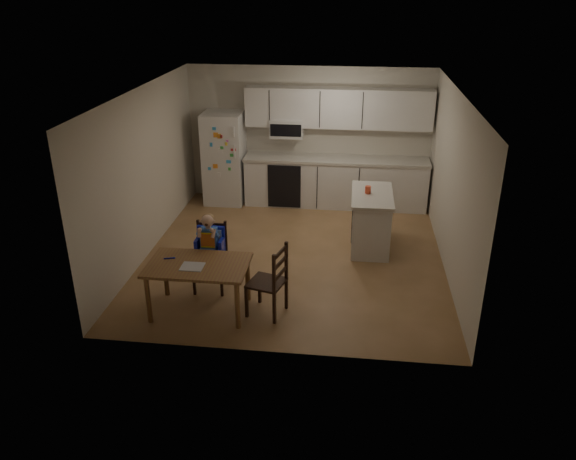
{
  "coord_description": "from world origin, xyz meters",
  "views": [
    {
      "loc": [
        0.83,
        -7.73,
        3.89
      ],
      "look_at": [
        0.04,
        -1.13,
        0.92
      ],
      "focal_mm": 35.0,
      "sensor_mm": 36.0,
      "label": 1
    }
  ],
  "objects_px": {
    "dining_table": "(198,270)",
    "refrigerator": "(224,158)",
    "red_cup": "(368,190)",
    "chair_side": "(273,277)",
    "kitchen_island": "(371,220)",
    "chair_booster": "(210,243)"
  },
  "relations": [
    {
      "from": "chair_booster",
      "to": "dining_table",
      "type": "bearing_deg",
      "value": -90.55
    },
    {
      "from": "kitchen_island",
      "to": "chair_booster",
      "type": "bearing_deg",
      "value": -144.11
    },
    {
      "from": "kitchen_island",
      "to": "refrigerator",
      "type": "bearing_deg",
      "value": 147.97
    },
    {
      "from": "kitchen_island",
      "to": "chair_side",
      "type": "relative_size",
      "value": 1.26
    },
    {
      "from": "dining_table",
      "to": "refrigerator",
      "type": "bearing_deg",
      "value": 97.85
    },
    {
      "from": "refrigerator",
      "to": "red_cup",
      "type": "bearing_deg",
      "value": -32.37
    },
    {
      "from": "kitchen_island",
      "to": "red_cup",
      "type": "xyz_separation_m",
      "value": [
        -0.07,
        0.02,
        0.5
      ]
    },
    {
      "from": "red_cup",
      "to": "chair_side",
      "type": "relative_size",
      "value": 0.12
    },
    {
      "from": "dining_table",
      "to": "chair_side",
      "type": "relative_size",
      "value": 1.32
    },
    {
      "from": "refrigerator",
      "to": "red_cup",
      "type": "height_order",
      "value": "refrigerator"
    },
    {
      "from": "kitchen_island",
      "to": "dining_table",
      "type": "distance_m",
      "value": 3.09
    },
    {
      "from": "refrigerator",
      "to": "chair_side",
      "type": "bearing_deg",
      "value": -69.06
    },
    {
      "from": "chair_booster",
      "to": "kitchen_island",
      "type": "bearing_deg",
      "value": 35.3
    },
    {
      "from": "dining_table",
      "to": "chair_side",
      "type": "distance_m",
      "value": 0.94
    },
    {
      "from": "refrigerator",
      "to": "dining_table",
      "type": "relative_size",
      "value": 1.35
    },
    {
      "from": "red_cup",
      "to": "dining_table",
      "type": "height_order",
      "value": "red_cup"
    },
    {
      "from": "kitchen_island",
      "to": "dining_table",
      "type": "xyz_separation_m",
      "value": [
        -2.17,
        -2.19,
        0.14
      ]
    },
    {
      "from": "kitchen_island",
      "to": "chair_side",
      "type": "xyz_separation_m",
      "value": [
        -1.23,
        -2.16,
        0.09
      ]
    },
    {
      "from": "refrigerator",
      "to": "chair_booster",
      "type": "xyz_separation_m",
      "value": [
        0.54,
        -3.27,
        -0.19
      ]
    },
    {
      "from": "red_cup",
      "to": "dining_table",
      "type": "distance_m",
      "value": 3.07
    },
    {
      "from": "refrigerator",
      "to": "red_cup",
      "type": "xyz_separation_m",
      "value": [
        2.64,
        -1.67,
        0.09
      ]
    },
    {
      "from": "kitchen_island",
      "to": "red_cup",
      "type": "height_order",
      "value": "red_cup"
    }
  ]
}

